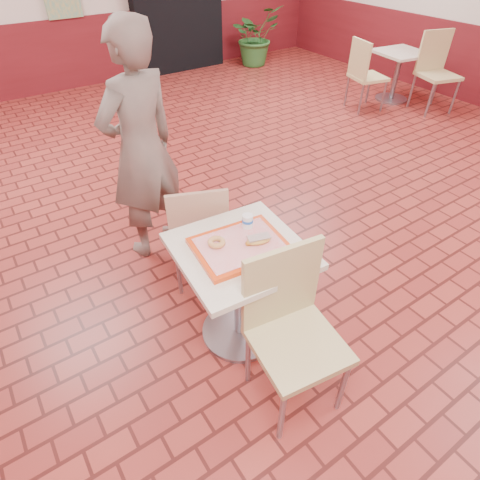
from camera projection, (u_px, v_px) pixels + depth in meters
room_shell at (344, 47)px, 2.70m from camera, size 8.01×10.01×3.01m
wainscot_band at (324, 177)px, 3.33m from camera, size 8.00×10.00×1.00m
corridor_doorway at (177, 0)px, 6.61m from camera, size 1.60×0.22×2.20m
main_table at (240, 279)px, 2.40m from camera, size 0.70×0.70×0.74m
chair_main_front at (291, 324)px, 2.09m from camera, size 0.50×0.50×0.97m
chair_main_back at (198, 231)px, 2.79m from camera, size 0.52×0.52×0.86m
customer at (141, 149)px, 2.89m from camera, size 0.74×0.59×1.76m
serving_tray at (240, 246)px, 2.24m from camera, size 0.50×0.39×0.03m
ring_donut at (216, 242)px, 2.22m from camera, size 0.11×0.11×0.03m
long_john_donut at (258, 240)px, 2.23m from camera, size 0.16×0.11×0.05m
paper_cup at (248, 221)px, 2.33m from camera, size 0.07×0.07×0.08m
second_table at (398, 68)px, 5.83m from camera, size 0.65×0.65×0.69m
chair_second_left at (364, 72)px, 5.49m from camera, size 0.52×0.52×0.93m
chair_second_front at (436, 67)px, 5.49m from camera, size 0.59×0.59×1.02m
potted_plant at (255, 36)px, 7.23m from camera, size 0.99×0.89×0.98m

